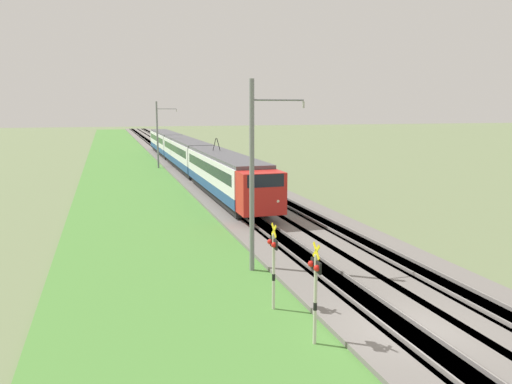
% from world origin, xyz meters
% --- Properties ---
extents(ground_plane, '(400.00, 400.00, 0.00)m').
position_xyz_m(ground_plane, '(0.00, 0.00, 0.00)').
color(ground_plane, '#6B7A51').
extents(ballast_main, '(240.00, 4.40, 0.30)m').
position_xyz_m(ballast_main, '(50.00, 0.00, 0.15)').
color(ballast_main, slate).
rests_on(ballast_main, ground).
extents(ballast_adjacent, '(240.00, 4.40, 0.30)m').
position_xyz_m(ballast_adjacent, '(50.00, -3.98, 0.15)').
color(ballast_adjacent, slate).
rests_on(ballast_adjacent, ground).
extents(track_main, '(240.00, 1.57, 0.45)m').
position_xyz_m(track_main, '(50.00, 0.00, 0.16)').
color(track_main, '#4C4238').
rests_on(track_main, ground).
extents(track_adjacent, '(240.00, 1.57, 0.45)m').
position_xyz_m(track_adjacent, '(50.00, -3.98, 0.16)').
color(track_adjacent, '#4C4238').
rests_on(track_adjacent, ground).
extents(grass_verge, '(240.00, 12.53, 0.12)m').
position_xyz_m(grass_verge, '(50.00, 5.46, 0.06)').
color(grass_verge, '#4C8438').
rests_on(grass_verge, ground).
extents(passenger_train, '(61.05, 2.88, 4.92)m').
position_xyz_m(passenger_train, '(45.39, 0.00, 2.29)').
color(passenger_train, red).
rests_on(passenger_train, ground).
extents(crossing_signal_near, '(0.70, 0.23, 3.37)m').
position_xyz_m(crossing_signal_near, '(0.28, 3.04, 2.05)').
color(crossing_signal_near, beige).
rests_on(crossing_signal_near, ground).
extents(crossing_signal_aux, '(0.70, 0.23, 3.33)m').
position_xyz_m(crossing_signal_aux, '(3.25, 3.38, 2.03)').
color(crossing_signal_aux, beige).
rests_on(crossing_signal_aux, ground).
extents(catenary_mast_near, '(0.22, 2.56, 8.65)m').
position_xyz_m(catenary_mast_near, '(7.76, 2.81, 4.47)').
color(catenary_mast_near, slate).
rests_on(catenary_mast_near, ground).
extents(catenary_mast_mid, '(0.22, 2.56, 8.24)m').
position_xyz_m(catenary_mast_mid, '(48.97, 2.81, 4.26)').
color(catenary_mast_mid, slate).
rests_on(catenary_mast_mid, ground).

